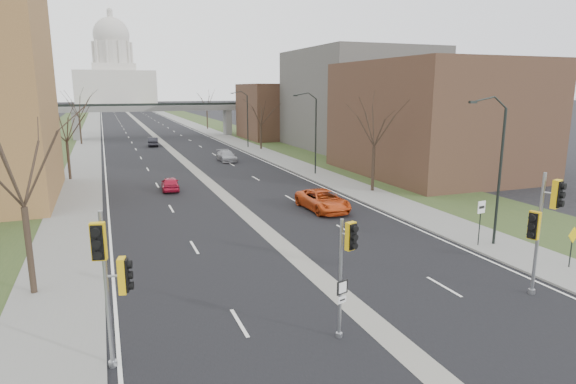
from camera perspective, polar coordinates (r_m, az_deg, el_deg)
ground at (r=20.18m, az=10.16°, el=-15.17°), size 700.00×700.00×0.00m
road_surface at (r=165.75m, az=-17.88°, el=8.43°), size 20.00×600.00×0.01m
median_strip at (r=165.75m, az=-17.88°, el=8.42°), size 1.20×600.00×0.02m
sidewalk_right at (r=166.87m, az=-13.73°, el=8.70°), size 4.00×600.00×0.12m
sidewalk_left at (r=165.49m, az=-22.07°, el=8.14°), size 4.00×600.00×0.12m
grass_verge_right at (r=167.75m, az=-11.67°, el=8.81°), size 8.00×600.00×0.10m
grass_verge_left at (r=165.69m, az=-24.16°, el=7.97°), size 8.00×600.00×0.10m
commercial_block_near at (r=54.80m, az=16.94°, el=8.31°), size 16.00×20.00×12.00m
commercial_block_mid at (r=77.01m, az=8.31°, el=10.79°), size 18.00×22.00×15.00m
commercial_block_far at (r=90.96m, az=-0.72°, el=9.53°), size 14.00×14.00×10.00m
pedestrian_bridge at (r=95.80m, az=-15.48°, el=9.14°), size 34.00×3.00×6.45m
capitol at (r=335.49m, az=-19.91°, el=13.09°), size 48.00×42.00×55.75m
streetlight_near at (r=29.60m, az=23.12°, el=6.85°), size 2.61×0.20×8.70m
streetlight_mid at (r=51.54m, az=2.50°, el=9.67°), size 2.61×0.20×8.70m
streetlight_far at (r=76.08m, az=-5.45°, el=10.43°), size 2.61×0.20×8.70m
tree_left_a at (r=23.62m, az=-29.42°, el=4.36°), size 7.20×7.20×9.40m
tree_left_b at (r=53.42m, az=-24.95°, el=7.87°), size 6.75×6.75×8.81m
tree_left_c at (r=87.32m, az=-23.65°, el=9.76°), size 7.65×7.65×9.99m
tree_right_a at (r=43.58m, az=10.27°, el=8.61°), size 7.20×7.20×9.40m
tree_right_b at (r=73.82m, az=-3.27°, el=9.54°), size 6.30×6.30×8.22m
tree_right_c at (r=112.52m, az=-9.63°, el=10.92°), size 7.65×7.65×9.99m
signal_pole_left at (r=16.55m, az=-20.34°, el=-8.56°), size 1.13×0.91×5.44m
signal_pole_median at (r=17.60m, az=6.90°, el=-7.77°), size 0.63×0.78×4.63m
signal_pole_right at (r=23.77m, az=27.99°, el=-2.70°), size 1.26×0.94×5.64m
speed_limit_sign at (r=30.35m, az=21.85°, el=-2.53°), size 0.58×0.09×2.68m
warning_sign at (r=28.81m, az=30.62°, el=-5.03°), size 0.85×0.14×2.17m
car_left_near at (r=45.46m, az=-13.79°, el=0.97°), size 1.82×3.88×1.28m
car_left_far at (r=81.56m, az=-15.68°, el=5.76°), size 2.00×4.48×1.43m
car_right_near at (r=37.08m, az=4.15°, el=-0.98°), size 2.80×5.71×1.56m
car_right_mid at (r=62.64m, az=-7.29°, el=4.26°), size 1.91×4.69×1.36m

